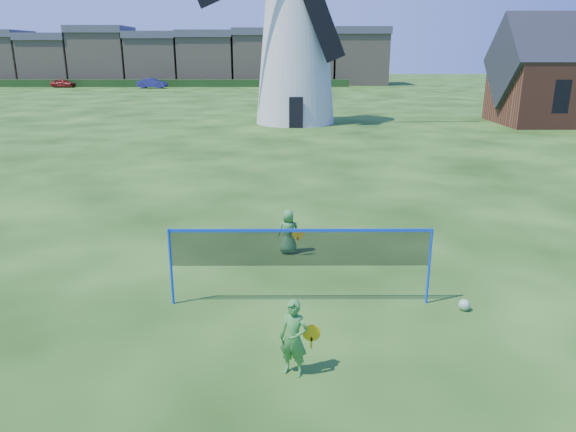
# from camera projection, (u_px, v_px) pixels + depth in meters

# --- Properties ---
(ground) EXTENTS (220.00, 220.00, 0.00)m
(ground) POSITION_uv_depth(u_px,v_px,m) (278.00, 292.00, 10.97)
(ground) COLOR black
(ground) RESTS_ON ground
(windmill) EXTENTS (12.70, 5.38, 16.73)m
(windmill) POSITION_uv_depth(u_px,v_px,m) (296.00, 37.00, 35.26)
(windmill) COLOR silver
(windmill) RESTS_ON ground
(badminton_net) EXTENTS (5.05, 0.05, 1.55)m
(badminton_net) POSITION_uv_depth(u_px,v_px,m) (300.00, 249.00, 10.17)
(badminton_net) COLOR blue
(badminton_net) RESTS_ON ground
(player_girl) EXTENTS (0.68, 0.45, 1.23)m
(player_girl) POSITION_uv_depth(u_px,v_px,m) (294.00, 338.00, 8.04)
(player_girl) COLOR #3B8736
(player_girl) RESTS_ON ground
(player_boy) EXTENTS (0.63, 0.41, 1.10)m
(player_boy) POSITION_uv_depth(u_px,v_px,m) (289.00, 232.00, 12.97)
(player_boy) COLOR #428540
(player_boy) RESTS_ON ground
(play_ball) EXTENTS (0.22, 0.22, 0.22)m
(play_ball) POSITION_uv_depth(u_px,v_px,m) (464.00, 305.00, 10.20)
(play_ball) COLOR green
(play_ball) RESTS_ON ground
(terraced_houses) EXTENTS (67.22, 8.40, 8.22)m
(terraced_houses) POSITION_uv_depth(u_px,v_px,m) (159.00, 57.00, 78.48)
(terraced_houses) COLOR #978465
(terraced_houses) RESTS_ON ground
(hedge) EXTENTS (62.00, 0.80, 1.00)m
(hedge) POSITION_uv_depth(u_px,v_px,m) (126.00, 83.00, 73.75)
(hedge) COLOR #193814
(hedge) RESTS_ON ground
(car_left) EXTENTS (3.58, 2.10, 1.15)m
(car_left) POSITION_uv_depth(u_px,v_px,m) (63.00, 83.00, 72.51)
(car_left) COLOR maroon
(car_left) RESTS_ON ground
(car_right) EXTENTS (4.08, 1.99, 1.29)m
(car_right) POSITION_uv_depth(u_px,v_px,m) (152.00, 83.00, 71.05)
(car_right) COLOR navy
(car_right) RESTS_ON ground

